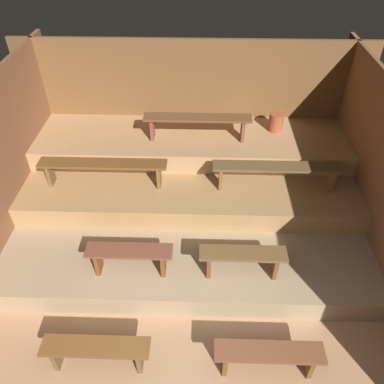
{
  "coord_description": "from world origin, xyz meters",
  "views": [
    {
      "loc": [
        0.17,
        -1.54,
        4.16
      ],
      "look_at": [
        0.04,
        2.61,
        0.67
      ],
      "focal_mm": 35.86,
      "sensor_mm": 36.0,
      "label": 1
    }
  ],
  "objects": [
    {
      "name": "bench_middle_right",
      "position": [
        1.23,
        2.81,
        0.95
      ],
      "size": [
        1.82,
        0.24,
        0.39
      ],
      "color": "brown",
      "rests_on": "platform_middle"
    },
    {
      "name": "bench_upper_center",
      "position": [
        0.09,
        3.59,
        1.26
      ],
      "size": [
        1.63,
        0.24,
        0.39
      ],
      "color": "brown",
      "rests_on": "platform_upper"
    },
    {
      "name": "bench_floor_left",
      "position": [
        -0.9,
        0.44,
        0.29
      ],
      "size": [
        1.14,
        0.24,
        0.39
      ],
      "color": "brown",
      "rests_on": "ground"
    },
    {
      "name": "bench_middle_left",
      "position": [
        -1.23,
        2.81,
        0.95
      ],
      "size": [
        1.82,
        0.24,
        0.39
      ],
      "color": "brown",
      "rests_on": "platform_middle"
    },
    {
      "name": "platform_middle",
      "position": [
        0.0,
        3.25,
        0.47
      ],
      "size": [
        4.89,
        2.11,
        0.32
      ],
      "primitive_type": "cube",
      "color": "#A97F4E",
      "rests_on": "platform_lower"
    },
    {
      "name": "bench_lower_left",
      "position": [
        -0.68,
        1.48,
        0.6
      ],
      "size": [
        1.04,
        0.24,
        0.39
      ],
      "color": "brown",
      "rests_on": "platform_lower"
    },
    {
      "name": "bench_lower_right",
      "position": [
        0.68,
        1.48,
        0.6
      ],
      "size": [
        1.04,
        0.24,
        0.39
      ],
      "color": "brown",
      "rests_on": "platform_lower"
    },
    {
      "name": "platform_lower",
      "position": [
        0.0,
        2.68,
        0.16
      ],
      "size": [
        4.89,
        3.26,
        0.32
      ],
      "primitive_type": "cube",
      "color": "tan",
      "rests_on": "ground"
    },
    {
      "name": "wall_back",
      "position": [
        0.0,
        4.34,
        1.12
      ],
      "size": [
        5.69,
        0.06,
        2.24
      ],
      "primitive_type": "cube",
      "color": "brown",
      "rests_on": "ground"
    },
    {
      "name": "ground",
      "position": [
        0.0,
        2.15,
        -0.04
      ],
      "size": [
        5.69,
        5.11,
        0.08
      ],
      "primitive_type": "cube",
      "color": "tan"
    },
    {
      "name": "pail_upper",
      "position": [
        1.34,
        3.9,
        1.1
      ],
      "size": [
        0.23,
        0.23,
        0.29
      ],
      "primitive_type": "cylinder",
      "color": "#9E4C2D",
      "rests_on": "platform_upper"
    },
    {
      "name": "bench_floor_right",
      "position": [
        0.9,
        0.44,
        0.29
      ],
      "size": [
        1.14,
        0.24,
        0.39
      ],
      "color": "brown",
      "rests_on": "ground"
    },
    {
      "name": "platform_upper",
      "position": [
        0.0,
        3.7,
        0.79
      ],
      "size": [
        4.89,
        1.22,
        0.32
      ],
      "primitive_type": "cube",
      "color": "tan",
      "rests_on": "platform_middle"
    }
  ]
}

